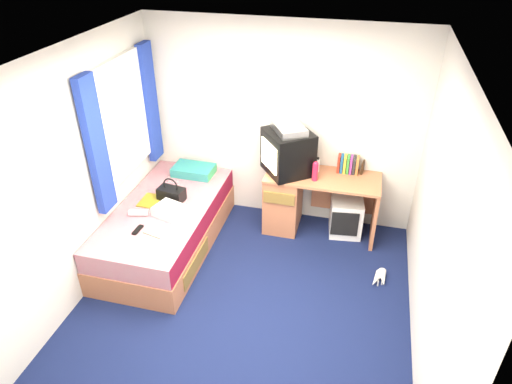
% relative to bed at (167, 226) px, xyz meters
% --- Properties ---
extents(ground, '(3.40, 3.40, 0.00)m').
position_rel_bed_xyz_m(ground, '(1.10, -0.70, -0.27)').
color(ground, '#0C1438').
rests_on(ground, ground).
extents(room_shell, '(3.40, 3.40, 3.40)m').
position_rel_bed_xyz_m(room_shell, '(1.10, -0.70, 1.18)').
color(room_shell, white).
rests_on(room_shell, ground).
extents(bed, '(1.01, 2.00, 0.54)m').
position_rel_bed_xyz_m(bed, '(0.00, 0.00, 0.00)').
color(bed, '#BA724D').
rests_on(bed, ground).
extents(pillow, '(0.50, 0.33, 0.11)m').
position_rel_bed_xyz_m(pillow, '(0.06, 0.76, 0.33)').
color(pillow, '#1857A1').
rests_on(pillow, bed).
extents(desk, '(1.30, 0.55, 0.75)m').
position_rel_bed_xyz_m(desk, '(1.38, 0.74, 0.14)').
color(desk, '#BA724D').
rests_on(desk, ground).
extents(storage_cube, '(0.41, 0.41, 0.46)m').
position_rel_bed_xyz_m(storage_cube, '(1.96, 0.76, -0.04)').
color(storage_cube, white).
rests_on(storage_cube, ground).
extents(crt_tv, '(0.68, 0.68, 0.50)m').
position_rel_bed_xyz_m(crt_tv, '(1.23, 0.74, 0.73)').
color(crt_tv, black).
rests_on(crt_tv, desk).
extents(vcr, '(0.47, 0.51, 0.08)m').
position_rel_bed_xyz_m(vcr, '(1.24, 0.74, 1.02)').
color(vcr, '#ACADAF').
rests_on(vcr, crt_tv).
extents(book_row, '(0.24, 0.13, 0.20)m').
position_rel_bed_xyz_m(book_row, '(1.91, 0.90, 0.58)').
color(book_row, maroon).
rests_on(book_row, desk).
extents(picture_frame, '(0.04, 0.12, 0.14)m').
position_rel_bed_xyz_m(picture_frame, '(2.08, 0.93, 0.55)').
color(picture_frame, black).
rests_on(picture_frame, desk).
extents(pink_water_bottle, '(0.07, 0.07, 0.21)m').
position_rel_bed_xyz_m(pink_water_bottle, '(1.57, 0.62, 0.59)').
color(pink_water_bottle, red).
rests_on(pink_water_bottle, desk).
extents(aerosol_can, '(0.05, 0.05, 0.16)m').
position_rel_bed_xyz_m(aerosol_can, '(1.57, 0.82, 0.56)').
color(aerosol_can, white).
rests_on(aerosol_can, desk).
extents(handbag, '(0.32, 0.21, 0.28)m').
position_rel_bed_xyz_m(handbag, '(0.03, 0.14, 0.35)').
color(handbag, black).
rests_on(handbag, bed).
extents(towel, '(0.36, 0.33, 0.10)m').
position_rel_bed_xyz_m(towel, '(0.13, -0.13, 0.32)').
color(towel, silver).
rests_on(towel, bed).
extents(magazine, '(0.21, 0.28, 0.01)m').
position_rel_bed_xyz_m(magazine, '(-0.19, 0.05, 0.28)').
color(magazine, yellow).
rests_on(magazine, bed).
extents(water_bottle, '(0.21, 0.12, 0.07)m').
position_rel_bed_xyz_m(water_bottle, '(-0.19, -0.24, 0.31)').
color(water_bottle, silver).
rests_on(water_bottle, bed).
extents(colour_swatch_fan, '(0.23, 0.11, 0.01)m').
position_rel_bed_xyz_m(colour_swatch_fan, '(0.11, -0.51, 0.28)').
color(colour_swatch_fan, gold).
rests_on(colour_swatch_fan, bed).
extents(remote_control, '(0.06, 0.16, 0.02)m').
position_rel_bed_xyz_m(remote_control, '(-0.07, -0.49, 0.28)').
color(remote_control, black).
rests_on(remote_control, bed).
extents(window_assembly, '(0.11, 1.42, 1.40)m').
position_rel_bed_xyz_m(window_assembly, '(-0.45, 0.20, 1.15)').
color(window_assembly, silver).
rests_on(window_assembly, room_shell).
extents(white_heels, '(0.20, 0.27, 0.09)m').
position_rel_bed_xyz_m(white_heels, '(2.40, -0.03, -0.23)').
color(white_heels, silver).
rests_on(white_heels, ground).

